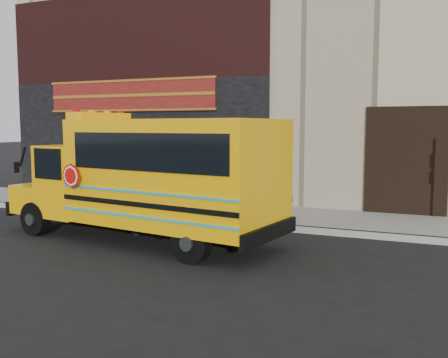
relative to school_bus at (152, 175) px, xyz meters
name	(u,v)px	position (x,y,z in m)	size (l,w,h in m)	color
ground	(189,249)	(1.06, -0.29, -1.51)	(120.00, 120.00, 0.00)	black
curb	(234,224)	(1.06, 2.31, -1.43)	(40.00, 0.20, 0.15)	#979692
sidewalk	(254,214)	(1.06, 3.81, -1.43)	(40.00, 3.00, 0.15)	slate
building	(308,36)	(1.02, 10.16, 4.62)	(20.00, 10.70, 12.00)	tan
school_bus	(152,175)	(0.00, 0.00, 0.00)	(7.15, 3.20, 2.92)	black
bicycle	(142,213)	(-0.53, 0.42, -0.96)	(0.52, 1.82, 1.10)	black
cyclist	(140,202)	(-0.57, 0.41, -0.68)	(0.60, 0.40, 1.65)	black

